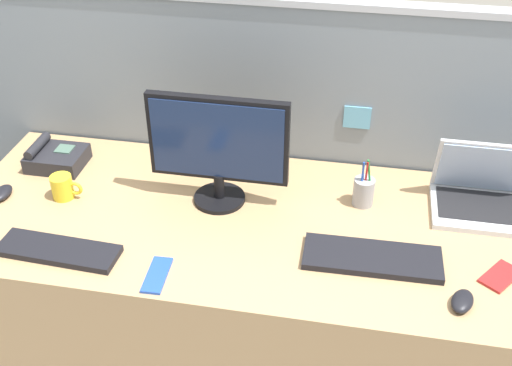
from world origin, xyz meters
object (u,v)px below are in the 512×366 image
Objects in this scene: pen_cup at (364,191)px; laptop at (483,193)px; coffee_mug at (63,187)px; keyboard_spare at (372,258)px; computer_mouse_right_hand at (2,193)px; cell_phone_blue_case at (157,275)px; cell_phone_red_case at (500,276)px; keyboard_main at (58,251)px; computer_mouse_left_hand at (462,301)px; desktop_monitor at (218,146)px; desk_phone at (56,157)px.

laptop is at bearing 8.51° from pen_cup.
pen_cup is 1.64× the size of coffee_mug.
computer_mouse_right_hand is (-1.30, 0.10, 0.01)m from keyboard_spare.
pen_cup reaches higher than cell_phone_blue_case.
pen_cup is 0.52m from cell_phone_red_case.
laptop is 1.68m from computer_mouse_right_hand.
computer_mouse_right_hand is 0.73m from cell_phone_blue_case.
keyboard_spare is 3.75× the size of coffee_mug.
computer_mouse_right_hand is 0.22m from coffee_mug.
keyboard_main is at bearing 170.24° from cell_phone_blue_case.
keyboard_main reaches higher than cell_phone_red_case.
computer_mouse_left_hand is 0.53m from pen_cup.
desk_phone is at bearing 171.63° from desktop_monitor.
computer_mouse_left_hand is at bearing -30.50° from keyboard_spare.
computer_mouse_left_hand is at bearing -7.80° from computer_mouse_right_hand.
computer_mouse_right_hand is 0.88× the size of coffee_mug.
computer_mouse_right_hand is 0.73× the size of cell_phone_red_case.
desk_phone reaches higher than computer_mouse_left_hand.
cell_phone_red_case is 1.20× the size of coffee_mug.
laptop reaches higher than computer_mouse_left_hand.
cell_phone_blue_case is at bearing -132.69° from cell_phone_red_case.
desk_phone reaches higher than keyboard_spare.
coffee_mug is at bearing -171.54° from pen_cup.
cell_phone_red_case is 1.47m from coffee_mug.
coffee_mug is (-1.44, -0.21, -0.01)m from laptop.
coffee_mug is (-1.34, 0.29, 0.03)m from computer_mouse_left_hand.
desk_phone is at bearing 178.26° from pen_cup.
computer_mouse_left_hand is (1.56, -0.25, 0.00)m from computer_mouse_right_hand.
coffee_mug is at bearing 171.47° from keyboard_spare.
computer_mouse_right_hand is (-1.66, -0.25, -0.04)m from laptop.
keyboard_spare is 3.13× the size of cell_phone_red_case.
pen_cup is at bearing -171.49° from laptop.
coffee_mug is (-0.54, -0.09, -0.18)m from desktop_monitor.
desktop_monitor is at bearing 9.61° from coffee_mug.
laptop reaches higher than cell_phone_red_case.
desk_phone is at bearing 163.50° from keyboard_spare.
desk_phone reaches higher than cell_phone_blue_case.
keyboard_main is at bearing -161.55° from computer_mouse_left_hand.
cell_phone_red_case is at bearing -5.66° from coffee_mug.
computer_mouse_left_hand is at bearing -94.47° from cell_phone_red_case.
computer_mouse_right_hand reaches higher than cell_phone_blue_case.
keyboard_spare is 1.30m from computer_mouse_right_hand.
desktop_monitor is 2.57× the size of pen_cup.
desk_phone is at bearing -179.66° from computer_mouse_left_hand.
laptop is at bearing 130.79° from cell_phone_red_case.
keyboard_spare is at bearing 14.24° from cell_phone_blue_case.
desktop_monitor is 0.52m from pen_cup.
computer_mouse_left_hand reaches higher than keyboard_main.
pen_cup is at bearing 9.94° from computer_mouse_right_hand.
cell_phone_blue_case is at bearing -42.52° from desk_phone.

